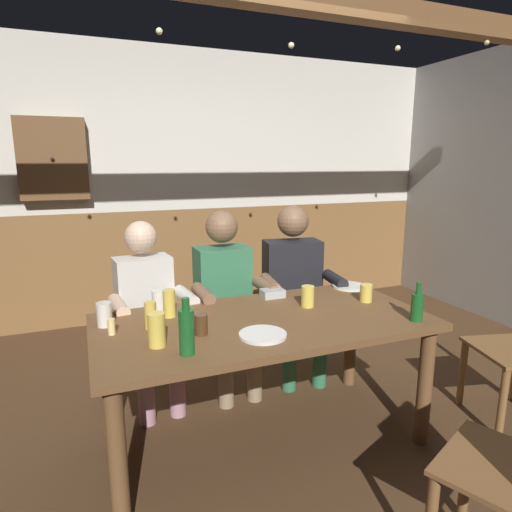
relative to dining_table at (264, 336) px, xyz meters
name	(u,v)px	position (x,y,z in m)	size (l,w,h in m)	color
ground_plane	(263,437)	(0.00, 0.00, -0.62)	(6.85, 6.85, 0.00)	#4C331E
back_wall_upper	(171,130)	(0.00, 2.32, 1.22)	(5.71, 0.12, 1.52)	silver
back_wall_wainscot	(177,262)	(0.00, 2.32, -0.08)	(5.71, 0.12, 1.09)	brown
dining_table	(264,336)	(0.00, 0.00, 0.00)	(1.78, 0.88, 0.72)	brown
person_0	(147,306)	(-0.53, 0.66, 0.03)	(0.52, 0.53, 1.19)	silver
person_1	(226,292)	(0.00, 0.67, 0.06)	(0.51, 0.51, 1.23)	#33724C
person_2	(294,282)	(0.53, 0.68, 0.07)	(0.58, 0.56, 1.25)	black
table_candle	(111,327)	(-0.78, 0.08, 0.14)	(0.04, 0.04, 0.08)	#F9E08C
condiment_caddy	(272,293)	(0.20, 0.34, 0.12)	(0.14, 0.10, 0.05)	#B2B7BC
plate_0	(349,286)	(0.77, 0.35, 0.11)	(0.22, 0.22, 0.01)	white
plate_1	(263,335)	(-0.10, -0.22, 0.11)	(0.23, 0.23, 0.01)	white
bottle_0	(187,330)	(-0.48, -0.28, 0.21)	(0.07, 0.07, 0.26)	#195923
bottle_1	(417,306)	(0.74, -0.33, 0.18)	(0.07, 0.07, 0.21)	#195923
pint_glass_0	(169,303)	(-0.46, 0.23, 0.17)	(0.07, 0.07, 0.15)	#E5C64C
pint_glass_1	(159,300)	(-0.50, 0.37, 0.15)	(0.08, 0.08, 0.11)	white
pint_glass_2	(308,296)	(0.32, 0.10, 0.16)	(0.08, 0.08, 0.12)	#E5C64C
pint_glass_3	(157,330)	(-0.59, -0.14, 0.18)	(0.08, 0.08, 0.16)	#E5C64C
pint_glass_4	(366,293)	(0.69, 0.05, 0.15)	(0.07, 0.07, 0.11)	#E5C64C
pint_glass_5	(151,315)	(-0.59, 0.09, 0.17)	(0.06, 0.06, 0.14)	#E5C64C
pint_glass_6	(104,314)	(-0.80, 0.21, 0.16)	(0.08, 0.08, 0.13)	white
pint_glass_7	(201,324)	(-0.37, -0.08, 0.15)	(0.07, 0.07, 0.10)	#4C2D19
wall_dart_cabinet	(53,159)	(-1.06, 2.19, 0.95)	(0.56, 0.15, 0.70)	brown
string_lights	(229,25)	(0.00, 0.54, 1.70)	(4.03, 0.04, 0.20)	#F9EAB2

